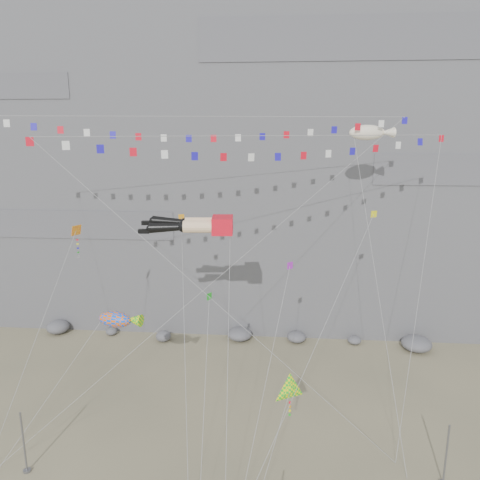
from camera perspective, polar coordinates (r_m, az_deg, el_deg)
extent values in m
plane|color=gray|center=(36.31, -2.49, -23.58)|extent=(120.00, 120.00, 0.00)
cube|color=slate|center=(60.97, 1.19, 16.35)|extent=(80.00, 28.00, 50.00)
cylinder|color=slate|center=(35.60, -24.87, -21.49)|extent=(0.12, 0.12, 4.36)
cylinder|color=slate|center=(34.41, 23.84, -22.86)|extent=(0.12, 0.12, 4.21)
cube|color=red|center=(34.02, -2.14, 1.84)|extent=(1.64, 2.15, 1.21)
cylinder|color=#FFD19F|center=(33.55, -5.20, 1.64)|extent=(2.11, 1.04, 0.89)
sphere|color=black|center=(33.67, -6.93, 1.63)|extent=(0.82, 0.82, 0.82)
cone|color=black|center=(33.86, -8.96, 1.51)|extent=(2.49, 0.93, 0.83)
cube|color=black|center=(34.22, -11.63, 1.05)|extent=(0.81, 0.41, 0.30)
cylinder|color=#FFD19F|center=(34.73, -5.01, 2.04)|extent=(2.11, 1.04, 0.89)
sphere|color=black|center=(34.84, -6.69, 2.04)|extent=(0.82, 0.82, 0.82)
cone|color=black|center=(34.99, -8.66, 2.22)|extent=(2.51, 0.93, 0.89)
cube|color=black|center=(35.30, -11.26, 2.06)|extent=(0.81, 0.41, 0.30)
cylinder|color=gray|center=(30.53, -2.04, -14.52)|extent=(0.03, 0.03, 19.63)
cylinder|color=gray|center=(34.92, -15.87, -4.49)|extent=(0.03, 0.03, 28.25)
cylinder|color=gray|center=(32.78, 10.78, -6.69)|extent=(0.03, 0.03, 23.91)
cube|color=slate|center=(36.21, 18.43, -24.36)|extent=(0.16, 0.16, 0.10)
cylinder|color=gray|center=(36.76, -23.75, -11.27)|extent=(0.03, 0.03, 17.11)
cylinder|color=gray|center=(36.07, -21.31, -16.97)|extent=(0.03, 0.03, 12.30)
cylinder|color=gray|center=(30.56, 3.61, -25.34)|extent=(0.03, 0.03, 9.01)
cylinder|color=gray|center=(35.89, 17.22, -5.13)|extent=(0.03, 0.03, 25.60)
cube|color=slate|center=(35.21, 19.70, -25.71)|extent=(0.16, 0.16, 0.10)
cylinder|color=gray|center=(32.92, -6.77, -12.44)|extent=(0.03, 0.03, 20.59)
cylinder|color=gray|center=(32.36, 3.40, -15.85)|extent=(0.03, 0.03, 15.91)
cylinder|color=gray|center=(31.26, -4.36, -18.83)|extent=(0.03, 0.03, 14.05)
cylinder|color=gray|center=(31.84, 9.07, -12.96)|extent=(0.03, 0.03, 23.22)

